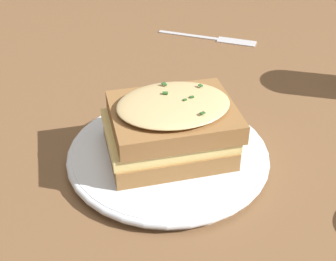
% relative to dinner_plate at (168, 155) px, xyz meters
% --- Properties ---
extents(ground_plane, '(2.40, 2.40, 0.00)m').
position_rel_dinner_plate_xyz_m(ground_plane, '(-0.02, -0.02, -0.01)').
color(ground_plane, brown).
extents(dinner_plate, '(0.23, 0.23, 0.01)m').
position_rel_dinner_plate_xyz_m(dinner_plate, '(0.00, 0.00, 0.00)').
color(dinner_plate, white).
rests_on(dinner_plate, ground_plane).
extents(sandwich, '(0.15, 0.17, 0.07)m').
position_rel_dinner_plate_xyz_m(sandwich, '(-0.00, -0.00, 0.04)').
color(sandwich, olive).
rests_on(sandwich, dinner_plate).
extents(fork, '(0.15, 0.12, 0.00)m').
position_rel_dinner_plate_xyz_m(fork, '(0.23, -0.26, -0.01)').
color(fork, silver).
rests_on(fork, ground_plane).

